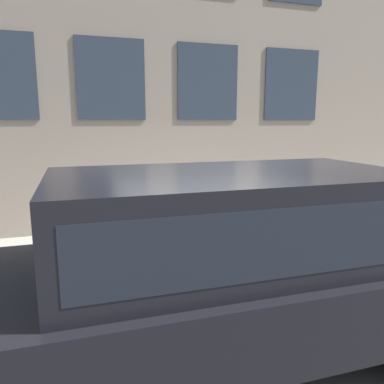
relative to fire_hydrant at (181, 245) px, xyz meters
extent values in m
plane|color=#514F4C|center=(-0.41, -0.33, -0.58)|extent=(80.00, 80.00, 0.00)
cube|color=#B2ADA3|center=(1.07, -0.33, -0.50)|extent=(2.97, 60.00, 0.17)
cube|color=gray|center=(2.71, -0.33, 3.97)|extent=(0.30, 40.00, 9.10)
cube|color=#2D3847|center=(2.54, -3.27, 2.56)|extent=(0.03, 1.30, 1.52)
cube|color=#2D3847|center=(2.54, -1.31, 2.56)|extent=(0.03, 1.30, 1.52)
cube|color=#2D3847|center=(2.54, 0.65, 2.56)|extent=(0.03, 1.30, 1.52)
cylinder|color=gray|center=(0.00, 0.00, -0.39)|extent=(0.29, 0.29, 0.04)
cylinder|color=gray|center=(0.00, 0.00, -0.07)|extent=(0.21, 0.21, 0.70)
sphere|color=slate|center=(0.00, 0.00, 0.28)|extent=(0.22, 0.22, 0.22)
cylinder|color=black|center=(0.00, 0.00, 0.35)|extent=(0.07, 0.07, 0.09)
cylinder|color=gray|center=(0.00, -0.16, 0.02)|extent=(0.09, 0.10, 0.09)
cylinder|color=gray|center=(0.00, 0.16, 0.02)|extent=(0.09, 0.10, 0.09)
cylinder|color=navy|center=(-0.02, -0.35, -0.09)|extent=(0.09, 0.09, 0.65)
cylinder|color=navy|center=(0.12, -0.35, -0.09)|extent=(0.09, 0.09, 0.65)
cube|color=#1E59A5|center=(0.05, -0.35, 0.48)|extent=(0.18, 0.12, 0.49)
cylinder|color=#1E59A5|center=(-0.08, -0.35, 0.49)|extent=(0.08, 0.08, 0.46)
cylinder|color=#1E59A5|center=(0.18, -0.35, 0.49)|extent=(0.08, 0.08, 0.46)
sphere|color=tan|center=(0.05, -0.35, 0.83)|extent=(0.22, 0.22, 0.22)
cylinder|color=black|center=(-0.95, 1.79, -0.20)|extent=(0.24, 0.76, 0.76)
cylinder|color=black|center=(-0.95, -1.50, -0.20)|extent=(0.24, 0.76, 0.76)
cube|color=black|center=(-1.83, 0.15, 0.14)|extent=(1.99, 5.31, 0.67)
cube|color=black|center=(-1.83, 0.01, 0.89)|extent=(1.75, 3.29, 0.83)
cube|color=#1E232D|center=(-1.83, 0.01, 0.89)|extent=(1.76, 3.03, 0.53)
camera|label=1|loc=(-4.98, 1.39, 1.76)|focal=35.00mm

